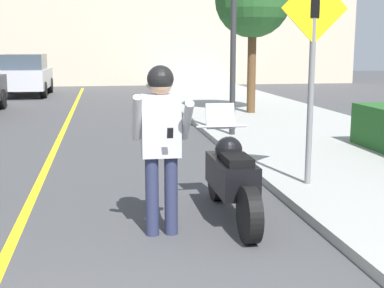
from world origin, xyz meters
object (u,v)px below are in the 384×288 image
street_tree (253,0)px  parked_car_silver (25,75)px  person_biker (161,132)px  crossing_sign (312,60)px  motorcycle (231,177)px  traffic_light (234,3)px

street_tree → parked_car_silver: street_tree is taller
person_biker → crossing_sign: 2.65m
parked_car_silver → person_biker: bearing=-78.0°
crossing_sign → motorcycle: bearing=-144.1°
street_tree → parked_car_silver: 11.06m
traffic_light → street_tree: 4.01m
motorcycle → crossing_sign: bearing=35.9°
motorcycle → traffic_light: bearing=76.1°
traffic_light → parked_car_silver: bearing=116.4°
traffic_light → parked_car_silver: traffic_light is taller
motorcycle → crossing_sign: size_ratio=0.77×
motorcycle → crossing_sign: (1.31, 0.95, 1.30)m
person_biker → traffic_light: 6.26m
person_biker → crossing_sign: size_ratio=0.64×
traffic_light → parked_car_silver: size_ratio=0.94×
person_biker → parked_car_silver: size_ratio=0.42×
person_biker → traffic_light: size_ratio=0.45×
motorcycle → parked_car_silver: 17.51m
crossing_sign → street_tree: street_tree is taller
traffic_light → street_tree: street_tree is taller
street_tree → parked_car_silver: (-7.26, 8.00, -2.38)m
person_biker → traffic_light: bearing=69.2°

